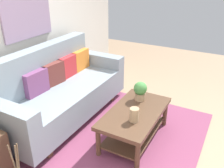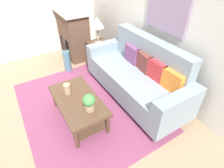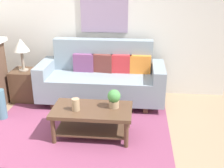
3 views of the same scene
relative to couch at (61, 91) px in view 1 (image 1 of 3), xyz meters
The scene contains 15 objects.
ground_plane 1.52m from the couch, 97.67° to the right, with size 8.91×8.91×0.00m, color #9E7F60.
wall_back 1.08m from the couch, 109.93° to the left, with size 4.91×0.10×2.70m, color silver.
area_rug 1.06m from the couch, 101.63° to the right, with size 2.63×2.08×0.01m, color #843D5B.
couch is the anchor object (origin of this frame).
throw_pillow_plum 0.44m from the couch, 159.31° to the left, with size 0.36×0.12×0.32m, color #7A4270.
throw_pillow_maroon 0.28m from the couch, 90.00° to the left, with size 0.36×0.12×0.32m, color brown.
throw_pillow_crimson 0.44m from the couch, 20.69° to the left, with size 0.36×0.12×0.32m, color red.
throw_pillow_orange 0.72m from the couch, 10.69° to the left, with size 0.36×0.12×0.32m, color orange.
coffee_table 1.16m from the couch, 88.94° to the right, with size 1.10×0.60×0.43m.
tabletop_vase 1.25m from the couch, 98.59° to the right, with size 0.11×0.11×0.17m, color tan.
potted_plant_tabletop 1.15m from the couch, 73.67° to the right, with size 0.18×0.18×0.26m.
floor_vase_branch_a 1.69m from the couch, 151.39° to the right, with size 0.01×0.01×0.36m, color brown.
floor_vase_branch_b 1.71m from the couch, 152.39° to the right, with size 0.01×0.01×0.36m, color brown.
floor_vase_branch_c 1.73m from the couch, 151.36° to the right, with size 0.01×0.01×0.36m, color brown.
framed_painting 1.18m from the couch, 90.00° to the left, with size 0.84×0.03×0.70m, color gray.
Camera 1 is at (-2.21, -0.70, 2.05)m, focal length 39.08 mm.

